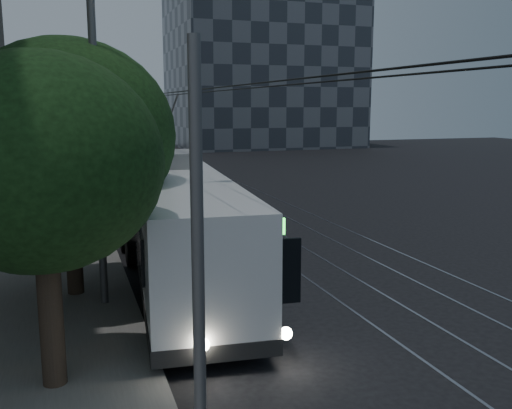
{
  "coord_description": "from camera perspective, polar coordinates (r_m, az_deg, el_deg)",
  "views": [
    {
      "loc": [
        -6.62,
        -15.87,
        5.29
      ],
      "look_at": [
        -0.24,
        2.99,
        1.79
      ],
      "focal_mm": 40.0,
      "sensor_mm": 36.0,
      "label": 1
    }
  ],
  "objects": [
    {
      "name": "tree_0",
      "position": [
        10.66,
        -20.7,
        3.85
      ],
      "size": [
        4.32,
        4.32,
        6.24
      ],
      "color": "#30231A",
      "rests_on": "ground"
    },
    {
      "name": "building_distant_right",
      "position": [
        75.32,
        0.49,
        15.09
      ],
      "size": [
        22.0,
        18.0,
        24.0
      ],
      "primitive_type": "cube",
      "color": "#343A42",
      "rests_on": "ground"
    },
    {
      "name": "streetlamp_near",
      "position": [
        14.94,
        -14.28,
        12.84
      ],
      "size": [
        2.46,
        0.44,
        10.17
      ],
      "color": "#5C5C5E",
      "rests_on": "ground"
    },
    {
      "name": "tree_4",
      "position": [
        44.68,
        -18.73,
        8.35
      ],
      "size": [
        4.64,
        4.64,
        6.53
      ],
      "color": "#30231A",
      "rests_on": "ground"
    },
    {
      "name": "trolleybus",
      "position": [
        16.97,
        -7.46,
        -2.26
      ],
      "size": [
        3.68,
        12.55,
        5.63
      ],
      "rotation": [
        0.0,
        0.0,
        -0.09
      ],
      "color": "silver",
      "rests_on": "ground"
    },
    {
      "name": "tree_2",
      "position": [
        27.2,
        -18.54,
        6.63
      ],
      "size": [
        3.88,
        3.88,
        5.72
      ],
      "color": "#30231A",
      "rests_on": "ground"
    },
    {
      "name": "car_white_b",
      "position": [
        40.2,
        -14.85,
        3.22
      ],
      "size": [
        2.36,
        5.52,
        1.59
      ],
      "primitive_type": "imported",
      "rotation": [
        0.0,
        0.0,
        0.03
      ],
      "color": "white",
      "rests_on": "ground"
    },
    {
      "name": "tram_rails",
      "position": [
        37.38,
        -4.38,
        1.82
      ],
      "size": [
        4.52,
        90.0,
        0.02
      ],
      "color": "#98979F",
      "rests_on": "ground"
    },
    {
      "name": "tree_1",
      "position": [
        15.95,
        -18.36,
        6.49
      ],
      "size": [
        5.71,
        5.71,
        7.04
      ],
      "color": "#30231A",
      "rests_on": "ground"
    },
    {
      "name": "sidewalk",
      "position": [
        36.25,
        -19.88,
        1.1
      ],
      "size": [
        5.0,
        90.0,
        0.15
      ],
      "primitive_type": "cube",
      "color": "slate",
      "rests_on": "ground"
    },
    {
      "name": "car_white_c",
      "position": [
        43.03,
        -15.52,
        3.52
      ],
      "size": [
        1.97,
        4.51,
        1.44
      ],
      "primitive_type": "imported",
      "rotation": [
        0.0,
        0.0,
        -0.1
      ],
      "color": "silver",
      "rests_on": "ground"
    },
    {
      "name": "pickup_silver",
      "position": [
        27.19,
        -12.38,
        0.42
      ],
      "size": [
        3.63,
        6.66,
        1.77
      ],
      "primitive_type": "imported",
      "rotation": [
        0.0,
        0.0,
        -0.11
      ],
      "color": "gray",
      "rests_on": "ground"
    },
    {
      "name": "car_white_a",
      "position": [
        31.01,
        -11.3,
        1.17
      ],
      "size": [
        2.95,
        4.09,
        1.29
      ],
      "primitive_type": "imported",
      "rotation": [
        0.0,
        0.0,
        -0.42
      ],
      "color": "silver",
      "rests_on": "ground"
    },
    {
      "name": "overhead_wires",
      "position": [
        35.95,
        -16.15,
        6.68
      ],
      "size": [
        2.23,
        90.0,
        6.0
      ],
      "color": "black",
      "rests_on": "ground"
    },
    {
      "name": "ground",
      "position": [
        17.99,
        3.81,
        -7.16
      ],
      "size": [
        120.0,
        120.0,
        0.0
      ],
      "primitive_type": "plane",
      "color": "black",
      "rests_on": "ground"
    },
    {
      "name": "car_white_d",
      "position": [
        45.7,
        -14.86,
        3.79
      ],
      "size": [
        2.08,
        3.92,
        1.27
      ],
      "primitive_type": "imported",
      "rotation": [
        0.0,
        0.0,
        -0.16
      ],
      "color": "white",
      "rests_on": "ground"
    },
    {
      "name": "tree_5",
      "position": [
        49.91,
        -18.77,
        8.76
      ],
      "size": [
        5.09,
        5.09,
        6.99
      ],
      "color": "#30231A",
      "rests_on": "ground"
    },
    {
      "name": "streetlamp_far",
      "position": [
        41.07,
        -17.22,
        9.85
      ],
      "size": [
        2.22,
        0.44,
        9.07
      ],
      "color": "#5C5C5E",
      "rests_on": "ground"
    },
    {
      "name": "tree_3",
      "position": [
        36.04,
        -19.43,
        7.07
      ],
      "size": [
        4.1,
        4.1,
        5.69
      ],
      "color": "#30231A",
      "rests_on": "ground"
    }
  ]
}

